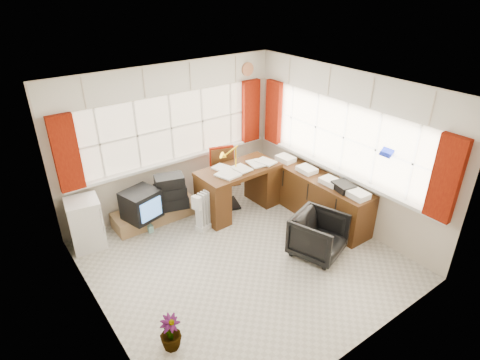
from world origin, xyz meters
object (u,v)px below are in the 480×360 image
object	(u,v)px
desk_lamp	(236,152)
mini_fridge	(86,223)
radiator	(207,212)
tv_bench	(155,213)
crt_tv	(141,205)
office_chair	(318,235)
desk	(239,187)
task_chair	(224,175)
credenza	(317,196)

from	to	relation	value
desk_lamp	mini_fridge	size ratio (longest dim) A/B	0.54
radiator	mini_fridge	size ratio (longest dim) A/B	0.84
tv_bench	crt_tv	bearing A→B (deg)	-148.26
radiator	office_chair	bearing A→B (deg)	-59.53
desk_lamp	desk	bearing A→B (deg)	-20.06
task_chair	mini_fridge	size ratio (longest dim) A/B	1.34
desk	radiator	bearing A→B (deg)	-170.55
mini_fridge	task_chair	bearing A→B (deg)	-3.65
credenza	mini_fridge	size ratio (longest dim) A/B	2.52
desk_lamp	office_chair	xyz separation A→B (m)	(0.26, -1.71, -0.79)
desk_lamp	office_chair	distance (m)	1.90
desk_lamp	credenza	xyz separation A→B (m)	(1.00, -0.96, -0.72)
tv_bench	credenza	bearing A→B (deg)	-33.70
task_chair	desk_lamp	bearing A→B (deg)	-86.86
desk_lamp	mini_fridge	bearing A→B (deg)	168.32
desk_lamp	office_chair	size ratio (longest dim) A/B	0.60
task_chair	radiator	xyz separation A→B (m)	(-0.65, -0.48, -0.29)
mini_fridge	office_chair	bearing A→B (deg)	-39.61
radiator	mini_fridge	world-z (taller)	mini_fridge
task_chair	radiator	distance (m)	0.86
office_chair	crt_tv	xyz separation A→B (m)	(-1.82, 2.09, 0.16)
radiator	mini_fridge	xyz separation A→B (m)	(-1.74, 0.63, 0.13)
office_chair	mini_fridge	size ratio (longest dim) A/B	0.90
task_chair	desk	bearing A→B (deg)	-80.11
radiator	tv_bench	distance (m)	0.93
credenza	tv_bench	size ratio (longest dim) A/B	1.43
desk_lamp	crt_tv	bearing A→B (deg)	166.53
radiator	desk	bearing A→B (deg)	9.45
task_chair	tv_bench	size ratio (longest dim) A/B	0.76
task_chair	office_chair	xyz separation A→B (m)	(0.27, -2.06, -0.24)
desk	desk_lamp	distance (m)	0.66
desk	radiator	distance (m)	0.75
task_chair	credenza	bearing A→B (deg)	-52.11
task_chair	radiator	world-z (taller)	task_chair
office_chair	credenza	xyz separation A→B (m)	(0.75, 0.75, 0.07)
mini_fridge	desk_lamp	bearing A→B (deg)	-11.68
crt_tv	tv_bench	bearing A→B (deg)	31.74
desk	tv_bench	distance (m)	1.48
desk	task_chair	size ratio (longest dim) A/B	1.36
desk_lamp	crt_tv	world-z (taller)	desk_lamp
desk_lamp	crt_tv	size ratio (longest dim) A/B	0.69
desk	task_chair	distance (m)	0.38
tv_bench	mini_fridge	xyz separation A→B (m)	(-1.14, -0.06, 0.27)
tv_bench	desk_lamp	bearing A→B (deg)	-23.51
radiator	desk_lamp	bearing A→B (deg)	11.39
task_chair	office_chair	size ratio (longest dim) A/B	1.49
desk	desk_lamp	world-z (taller)	desk_lamp
tv_bench	mini_fridge	bearing A→B (deg)	-177.12
desk	tv_bench	size ratio (longest dim) A/B	1.03
office_chair	credenza	world-z (taller)	credenza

